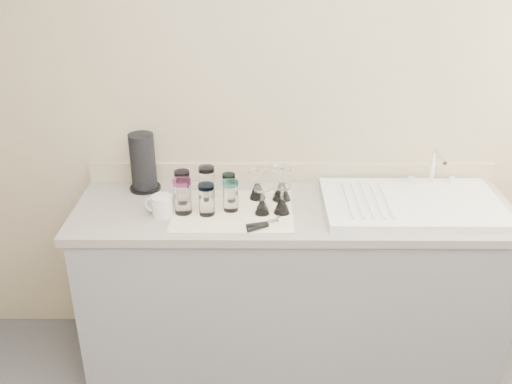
{
  "coord_description": "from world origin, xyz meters",
  "views": [
    {
      "loc": [
        -0.17,
        -1.18,
        2.13
      ],
      "look_at": [
        -0.18,
        1.15,
        1.0
      ],
      "focal_mm": 40.0,
      "sensor_mm": 36.0,
      "label": 1
    }
  ],
  "objects_px": {
    "can_opener": "(264,225)",
    "white_mug": "(162,206)",
    "sink_unit": "(412,203)",
    "paper_towel_roll": "(143,163)",
    "tumbler_lavender": "(231,196)",
    "goblet_back_right": "(282,189)",
    "tumbler_magenta": "(183,196)",
    "goblet_back_left": "(257,189)",
    "tumbler_blue": "(207,199)",
    "tumbler_teal": "(182,185)",
    "tumbler_cyan": "(207,182)",
    "goblet_front_left": "(262,205)",
    "goblet_front_right": "(282,204)",
    "tumbler_purple": "(229,186)"
  },
  "relations": [
    {
      "from": "goblet_back_right",
      "to": "goblet_front_left",
      "type": "height_order",
      "value": "goblet_back_right"
    },
    {
      "from": "tumbler_magenta",
      "to": "white_mug",
      "type": "bearing_deg",
      "value": -170.46
    },
    {
      "from": "tumbler_magenta",
      "to": "goblet_back_left",
      "type": "height_order",
      "value": "tumbler_magenta"
    },
    {
      "from": "goblet_back_left",
      "to": "paper_towel_roll",
      "type": "relative_size",
      "value": 0.5
    },
    {
      "from": "tumbler_teal",
      "to": "goblet_back_left",
      "type": "relative_size",
      "value": 1.02
    },
    {
      "from": "goblet_front_right",
      "to": "paper_towel_roll",
      "type": "bearing_deg",
      "value": 158.45
    },
    {
      "from": "sink_unit",
      "to": "tumbler_lavender",
      "type": "bearing_deg",
      "value": -176.49
    },
    {
      "from": "tumbler_lavender",
      "to": "tumbler_magenta",
      "type": "bearing_deg",
      "value": -173.18
    },
    {
      "from": "tumbler_purple",
      "to": "paper_towel_roll",
      "type": "bearing_deg",
      "value": 164.06
    },
    {
      "from": "tumbler_purple",
      "to": "paper_towel_roll",
      "type": "distance_m",
      "value": 0.45
    },
    {
      "from": "goblet_front_right",
      "to": "tumbler_magenta",
      "type": "bearing_deg",
      "value": 179.99
    },
    {
      "from": "tumbler_lavender",
      "to": "paper_towel_roll",
      "type": "relative_size",
      "value": 0.5
    },
    {
      "from": "sink_unit",
      "to": "tumbler_blue",
      "type": "height_order",
      "value": "sink_unit"
    },
    {
      "from": "sink_unit",
      "to": "paper_towel_roll",
      "type": "bearing_deg",
      "value": 171.69
    },
    {
      "from": "goblet_front_right",
      "to": "white_mug",
      "type": "xyz_separation_m",
      "value": [
        -0.54,
        -0.02,
        -0.0
      ]
    },
    {
      "from": "can_opener",
      "to": "paper_towel_roll",
      "type": "relative_size",
      "value": 0.55
    },
    {
      "from": "tumbler_cyan",
      "to": "goblet_back_right",
      "type": "relative_size",
      "value": 0.96
    },
    {
      "from": "goblet_back_right",
      "to": "tumbler_cyan",
      "type": "bearing_deg",
      "value": 176.01
    },
    {
      "from": "can_opener",
      "to": "white_mug",
      "type": "relative_size",
      "value": 1.11
    },
    {
      "from": "can_opener",
      "to": "tumbler_purple",
      "type": "bearing_deg",
      "value": 120.67
    },
    {
      "from": "goblet_front_left",
      "to": "goblet_back_left",
      "type": "bearing_deg",
      "value": 97.82
    },
    {
      "from": "goblet_front_left",
      "to": "can_opener",
      "type": "distance_m",
      "value": 0.13
    },
    {
      "from": "sink_unit",
      "to": "goblet_front_left",
      "type": "relative_size",
      "value": 6.49
    },
    {
      "from": "white_mug",
      "to": "can_opener",
      "type": "bearing_deg",
      "value": -14.32
    },
    {
      "from": "tumbler_cyan",
      "to": "tumbler_lavender",
      "type": "height_order",
      "value": "tumbler_cyan"
    },
    {
      "from": "tumbler_blue",
      "to": "white_mug",
      "type": "distance_m",
      "value": 0.21
    },
    {
      "from": "sink_unit",
      "to": "goblet_front_left",
      "type": "bearing_deg",
      "value": -173.14
    },
    {
      "from": "tumbler_blue",
      "to": "goblet_front_left",
      "type": "distance_m",
      "value": 0.25
    },
    {
      "from": "tumbler_purple",
      "to": "goblet_front_left",
      "type": "bearing_deg",
      "value": -43.82
    },
    {
      "from": "tumbler_teal",
      "to": "tumbler_lavender",
      "type": "height_order",
      "value": "tumbler_teal"
    },
    {
      "from": "tumbler_magenta",
      "to": "tumbler_lavender",
      "type": "bearing_deg",
      "value": 6.82
    },
    {
      "from": "tumbler_cyan",
      "to": "tumbler_magenta",
      "type": "relative_size",
      "value": 0.94
    },
    {
      "from": "tumbler_lavender",
      "to": "goblet_back_right",
      "type": "height_order",
      "value": "goblet_back_right"
    },
    {
      "from": "tumbler_magenta",
      "to": "tumbler_lavender",
      "type": "relative_size",
      "value": 1.14
    },
    {
      "from": "goblet_front_left",
      "to": "paper_towel_roll",
      "type": "height_order",
      "value": "paper_towel_roll"
    },
    {
      "from": "goblet_back_right",
      "to": "paper_towel_roll",
      "type": "xyz_separation_m",
      "value": [
        -0.68,
        0.13,
        0.08
      ]
    },
    {
      "from": "tumbler_purple",
      "to": "tumbler_magenta",
      "type": "bearing_deg",
      "value": -144.45
    },
    {
      "from": "sink_unit",
      "to": "tumbler_blue",
      "type": "xyz_separation_m",
      "value": [
        -0.95,
        -0.09,
        0.06
      ]
    },
    {
      "from": "goblet_back_right",
      "to": "goblet_front_left",
      "type": "xyz_separation_m",
      "value": [
        -0.09,
        -0.15,
        -0.01
      ]
    },
    {
      "from": "goblet_back_left",
      "to": "tumbler_teal",
      "type": "bearing_deg",
      "value": -176.71
    },
    {
      "from": "goblet_back_right",
      "to": "white_mug",
      "type": "relative_size",
      "value": 1.13
    },
    {
      "from": "tumbler_magenta",
      "to": "tumbler_blue",
      "type": "xyz_separation_m",
      "value": [
        0.11,
        -0.02,
        -0.01
      ]
    },
    {
      "from": "tumbler_lavender",
      "to": "tumbler_purple",
      "type": "bearing_deg",
      "value": 96.66
    },
    {
      "from": "tumbler_blue",
      "to": "tumbler_lavender",
      "type": "xyz_separation_m",
      "value": [
        0.11,
        0.04,
        -0.0
      ]
    },
    {
      "from": "sink_unit",
      "to": "goblet_front_right",
      "type": "height_order",
      "value": "sink_unit"
    },
    {
      "from": "goblet_back_left",
      "to": "tumbler_blue",
      "type": "bearing_deg",
      "value": -144.1
    },
    {
      "from": "goblet_back_left",
      "to": "goblet_back_right",
      "type": "xyz_separation_m",
      "value": [
        0.11,
        -0.01,
        0.01
      ]
    },
    {
      "from": "goblet_back_left",
      "to": "tumbler_cyan",
      "type": "bearing_deg",
      "value": 176.83
    },
    {
      "from": "tumbler_purple",
      "to": "tumbler_lavender",
      "type": "xyz_separation_m",
      "value": [
        0.01,
        -0.12,
        0.01
      ]
    },
    {
      "from": "tumbler_lavender",
      "to": "goblet_front_right",
      "type": "bearing_deg",
      "value": -6.32
    }
  ]
}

